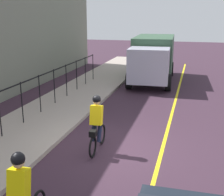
% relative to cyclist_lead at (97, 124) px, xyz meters
% --- Properties ---
extents(ground_plane, '(80.00, 80.00, 0.00)m').
position_rel_cyclist_lead_xyz_m(ground_plane, '(0.31, -0.39, -0.91)').
color(ground_plane, '#382432').
extents(lane_line_centre, '(36.00, 0.12, 0.01)m').
position_rel_cyclist_lead_xyz_m(lane_line_centre, '(0.31, -1.99, -0.91)').
color(lane_line_centre, yellow).
rests_on(lane_line_centre, ground).
extents(sidewalk, '(40.00, 3.20, 0.15)m').
position_rel_cyclist_lead_xyz_m(sidewalk, '(0.31, 3.01, -0.84)').
color(sidewalk, '#A39488').
rests_on(sidewalk, ground).
extents(iron_fence, '(16.60, 0.04, 1.60)m').
position_rel_cyclist_lead_xyz_m(iron_fence, '(1.31, 3.41, 0.37)').
color(iron_fence, black).
rests_on(iron_fence, sidewalk).
extents(cyclist_lead, '(1.71, 0.37, 1.83)m').
position_rel_cyclist_lead_xyz_m(cyclist_lead, '(0.00, 0.00, 0.00)').
color(cyclist_lead, black).
rests_on(cyclist_lead, ground).
extents(box_truck_background, '(6.82, 2.81, 2.78)m').
position_rel_cyclist_lead_xyz_m(box_truck_background, '(10.87, -0.19, 0.64)').
color(box_truck_background, '#33543B').
rests_on(box_truck_background, ground).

